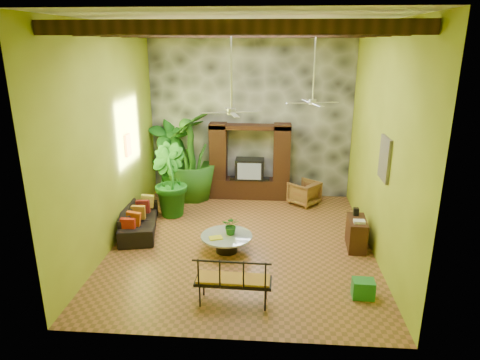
# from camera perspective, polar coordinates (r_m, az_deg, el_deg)

# --- Properties ---
(ground) EXTENTS (7.00, 7.00, 0.00)m
(ground) POSITION_cam_1_polar(r_m,az_deg,el_deg) (10.33, 0.30, -8.34)
(ground) COLOR brown
(ground) RESTS_ON ground
(ceiling) EXTENTS (6.00, 7.00, 0.02)m
(ceiling) POSITION_cam_1_polar(r_m,az_deg,el_deg) (9.27, 0.35, 20.58)
(ceiling) COLOR silver
(ceiling) RESTS_ON back_wall
(back_wall) EXTENTS (6.00, 0.02, 5.00)m
(back_wall) POSITION_cam_1_polar(r_m,az_deg,el_deg) (12.92, 1.45, 8.71)
(back_wall) COLOR olive
(back_wall) RESTS_ON ground
(left_wall) EXTENTS (0.02, 7.00, 5.00)m
(left_wall) POSITION_cam_1_polar(r_m,az_deg,el_deg) (10.15, -16.90, 5.38)
(left_wall) COLOR olive
(left_wall) RESTS_ON ground
(right_wall) EXTENTS (0.02, 7.00, 5.00)m
(right_wall) POSITION_cam_1_polar(r_m,az_deg,el_deg) (9.75, 18.26, 4.75)
(right_wall) COLOR olive
(right_wall) RESTS_ON ground
(stone_accent_wall) EXTENTS (5.98, 0.10, 4.98)m
(stone_accent_wall) POSITION_cam_1_polar(r_m,az_deg,el_deg) (12.86, 1.44, 8.67)
(stone_accent_wall) COLOR #323338
(stone_accent_wall) RESTS_ON ground
(ceiling_beams) EXTENTS (5.95, 5.36, 0.22)m
(ceiling_beams) POSITION_cam_1_polar(r_m,az_deg,el_deg) (9.26, 0.35, 19.22)
(ceiling_beams) COLOR #341C10
(ceiling_beams) RESTS_ON ceiling
(entertainment_center) EXTENTS (2.40, 0.55, 2.30)m
(entertainment_center) POSITION_cam_1_polar(r_m,az_deg,el_deg) (12.90, 1.31, 1.71)
(entertainment_center) COLOR black
(entertainment_center) RESTS_ON ground
(ceiling_fan_front) EXTENTS (1.28, 1.28, 1.86)m
(ceiling_fan_front) POSITION_cam_1_polar(r_m,az_deg,el_deg) (8.95, -1.15, 10.42)
(ceiling_fan_front) COLOR silver
(ceiling_fan_front) RESTS_ON ceiling
(ceiling_fan_back) EXTENTS (1.28, 1.28, 1.86)m
(ceiling_fan_back) POSITION_cam_1_polar(r_m,az_deg,el_deg) (10.54, 9.70, 11.32)
(ceiling_fan_back) COLOR silver
(ceiling_fan_back) RESTS_ON ceiling
(wall_art_mask) EXTENTS (0.06, 0.32, 0.55)m
(wall_art_mask) POSITION_cam_1_polar(r_m,az_deg,el_deg) (11.13, -14.72, 4.52)
(wall_art_mask) COLOR gold
(wall_art_mask) RESTS_ON left_wall
(wall_art_painting) EXTENTS (0.06, 0.70, 0.90)m
(wall_art_painting) POSITION_cam_1_polar(r_m,az_deg,el_deg) (9.22, 18.74, 2.70)
(wall_art_painting) COLOR #21597B
(wall_art_painting) RESTS_ON right_wall
(sofa) EXTENTS (1.25, 2.24, 0.62)m
(sofa) POSITION_cam_1_polar(r_m,az_deg,el_deg) (11.12, -13.32, -5.13)
(sofa) COLOR black
(sofa) RESTS_ON ground
(wicker_armchair) EXTENTS (1.06, 1.06, 0.70)m
(wicker_armchair) POSITION_cam_1_polar(r_m,az_deg,el_deg) (12.70, 8.54, -1.70)
(wicker_armchair) COLOR olive
(wicker_armchair) RESTS_ON ground
(tall_plant_a) EXTENTS (1.54, 1.34, 2.45)m
(tall_plant_a) POSITION_cam_1_polar(r_m,az_deg,el_deg) (13.19, -9.15, 3.01)
(tall_plant_a) COLOR #175717
(tall_plant_a) RESTS_ON ground
(tall_plant_b) EXTENTS (1.39, 1.39, 1.98)m
(tall_plant_b) POSITION_cam_1_polar(r_m,az_deg,el_deg) (11.76, -9.48, -0.04)
(tall_plant_b) COLOR #19611A
(tall_plant_b) RESTS_ON ground
(tall_plant_c) EXTENTS (1.77, 1.77, 2.66)m
(tall_plant_c) POSITION_cam_1_polar(r_m,az_deg,el_deg) (12.83, -6.50, 3.19)
(tall_plant_c) COLOR #266019
(tall_plant_c) RESTS_ON ground
(coffee_table) EXTENTS (1.17, 1.17, 0.40)m
(coffee_table) POSITION_cam_1_polar(r_m,az_deg,el_deg) (9.83, -1.80, -8.13)
(coffee_table) COLOR black
(coffee_table) RESTS_ON ground
(centerpiece_plant) EXTENTS (0.41, 0.37, 0.43)m
(centerpiece_plant) POSITION_cam_1_polar(r_m,az_deg,el_deg) (9.73, -1.17, -6.06)
(centerpiece_plant) COLOR #206119
(centerpiece_plant) RESTS_ON coffee_table
(yellow_tray) EXTENTS (0.34, 0.29, 0.03)m
(yellow_tray) POSITION_cam_1_polar(r_m,az_deg,el_deg) (9.62, -3.25, -7.71)
(yellow_tray) COLOR yellow
(yellow_tray) RESTS_ON coffee_table
(iron_bench) EXTENTS (1.40, 0.54, 0.57)m
(iron_bench) POSITION_cam_1_polar(r_m,az_deg,el_deg) (7.83, -0.94, -13.03)
(iron_bench) COLOR black
(iron_bench) RESTS_ON ground
(side_console) EXTENTS (0.45, 0.90, 0.71)m
(side_console) POSITION_cam_1_polar(r_m,az_deg,el_deg) (10.32, 15.25, -6.89)
(side_console) COLOR #3B2012
(side_console) RESTS_ON ground
(green_bin) EXTENTS (0.41, 0.32, 0.35)m
(green_bin) POSITION_cam_1_polar(r_m,az_deg,el_deg) (8.56, 16.09, -13.76)
(green_bin) COLOR #1C692D
(green_bin) RESTS_ON ground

